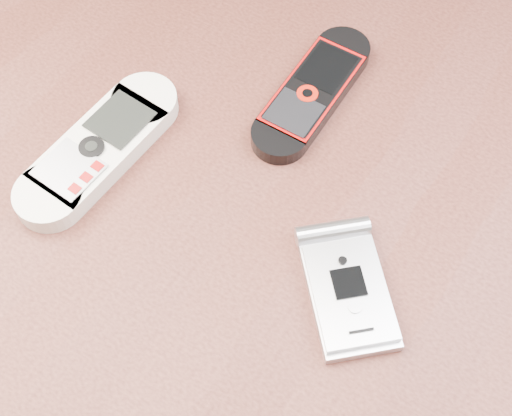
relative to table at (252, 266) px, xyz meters
The scene contains 4 objects.
table is the anchor object (origin of this frame).
nokia_white 0.18m from the table, behind, with size 0.06×0.18×0.02m, color white.
nokia_black_red 0.17m from the table, 98.27° to the left, with size 0.05×0.16×0.02m, color black.
motorola_razr 0.16m from the table, 11.92° to the right, with size 0.06×0.11×0.02m, color silver.
Camera 1 is at (0.16, -0.24, 1.26)m, focal length 50.00 mm.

